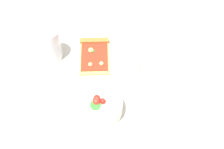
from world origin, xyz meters
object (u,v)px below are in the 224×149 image
Objects in this scene: plate at (108,58)px; salad_bowl at (102,105)px; paper_napkin at (191,97)px; soda_glass at (50,45)px; pizza_slice_main at (94,54)px.

plate is 1.88× the size of salad_bowl.
plate is 0.30m from paper_napkin.
soda_glass reaches higher than salad_bowl.
salad_bowl is (0.20, 0.06, 0.02)m from pizza_slice_main.
plate is at bearing 93.75° from soda_glass.
pizza_slice_main is 1.33× the size of paper_napkin.
salad_bowl is 0.29m from paper_napkin.
salad_bowl is at bearing 47.21° from soda_glass.
plate is 0.21m from salad_bowl.
plate is at bearing -176.30° from salad_bowl.
salad_bowl is (0.20, 0.01, 0.03)m from plate.
paper_napkin is (0.10, 0.48, -0.05)m from soda_glass.
salad_bowl is 0.98× the size of paper_napkin.
soda_glass is 0.49m from paper_napkin.
soda_glass reaches higher than plate.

